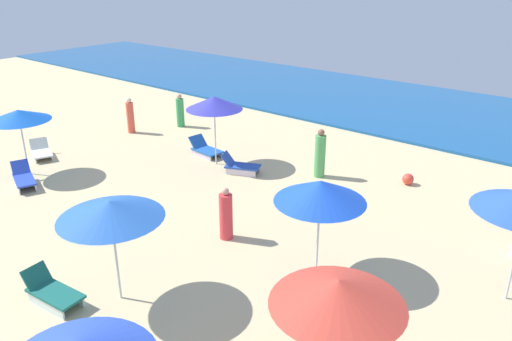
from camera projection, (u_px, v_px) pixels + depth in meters
The scene contains 16 objects.
ocean at pixel (396, 105), 26.18m from camera, with size 60.00×10.49×0.12m, color #185492.
umbrella_0 at pixel (110, 210), 10.33m from camera, with size 2.22×2.22×2.38m.
lounge_chair_0_0 at pixel (52, 292), 10.89m from camera, with size 1.47×0.75×0.72m.
umbrella_3 at pixel (19, 115), 16.97m from camera, with size 2.08×2.08×2.32m.
lounge_chair_3_0 at pixel (41, 152), 19.19m from camera, with size 1.41×1.06×0.63m.
lounge_chair_3_1 at pixel (24, 178), 16.70m from camera, with size 1.59×1.02×0.70m.
umbrella_4 at pixel (320, 191), 11.32m from camera, with size 2.12×2.12×2.38m.
umbrella_5 at pixel (214, 103), 17.78m from camera, with size 2.03×2.03×2.55m.
lounge_chair_5_0 at pixel (205, 149), 19.42m from camera, with size 1.42×0.79×0.67m.
lounge_chair_5_1 at pixel (240, 166), 17.73m from camera, with size 1.45×1.08×0.70m.
umbrella_7 at pixel (338, 292), 7.70m from camera, with size 2.15×2.15×2.42m.
beachgoer_0 at pixel (320, 155), 17.25m from camera, with size 0.50×0.50×1.72m.
beachgoer_1 at pixel (130, 116), 21.86m from camera, with size 0.45×0.45×1.56m.
beachgoer_2 at pixel (226, 215), 13.36m from camera, with size 0.45×0.45×1.47m.
beachgoer_4 at pixel (180, 112), 22.71m from camera, with size 0.48×0.48×1.50m.
beach_ball_0 at pixel (408, 179), 16.84m from camera, with size 0.38×0.38×0.38m, color #E1422F.
Camera 1 is at (10.63, 0.44, 6.85)m, focal length 35.30 mm.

